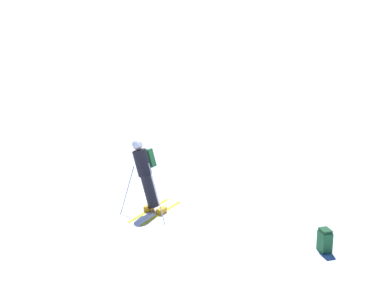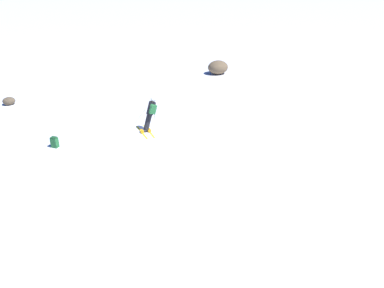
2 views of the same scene
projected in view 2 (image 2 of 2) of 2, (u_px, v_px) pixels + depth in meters
ground_plane at (135, 134)px, 18.17m from camera, size 300.00×300.00×0.00m
skier at (150, 113)px, 18.03m from camera, size 1.29×1.72×1.80m
spare_backpack at (55, 142)px, 16.73m from camera, size 0.37×0.37×0.50m
exposed_boulder_0 at (218, 67)px, 28.01m from camera, size 1.55×1.32×1.01m
exposed_boulder_1 at (9, 101)px, 21.89m from camera, size 0.70×0.60×0.46m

